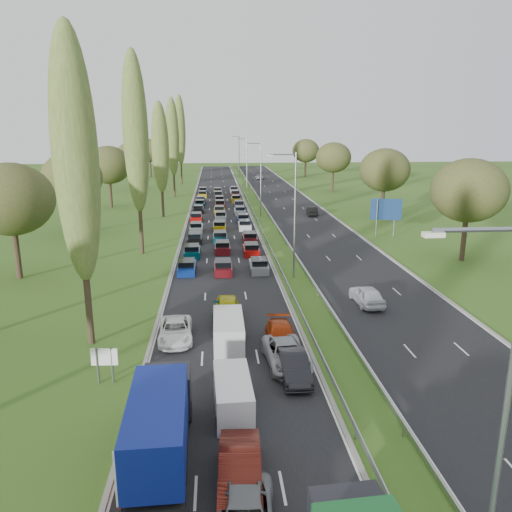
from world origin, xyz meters
name	(u,v)px	position (x,y,z in m)	size (l,w,h in m)	color
ground	(260,214)	(4.50, 80.00, 0.00)	(260.00, 260.00, 0.00)	#305119
near_carriageway	(219,212)	(-2.25, 82.50, 0.00)	(10.50, 215.00, 0.04)	black
far_carriageway	(297,211)	(11.25, 82.50, 0.00)	(10.50, 215.00, 0.04)	black
central_reservation	(258,209)	(4.50, 82.50, 0.55)	(2.36, 215.00, 0.32)	gray
lamp_columns	(261,180)	(4.50, 78.00, 6.00)	(0.18, 140.18, 12.00)	gray
poplar_row	(152,141)	(-11.50, 68.17, 12.39)	(2.80, 127.80, 22.44)	#2D2116
woodland_left	(65,180)	(-22.00, 62.63, 7.68)	(8.00, 166.00, 11.10)	#2D2116
woodland_right	(404,175)	(24.00, 66.67, 7.68)	(8.00, 153.00, 11.10)	#2D2116
traffic_queue_fill	(220,215)	(-2.25, 77.44, 0.44)	(9.04, 68.97, 0.80)	navy
near_car_1	(148,461)	(-5.97, 15.14, 0.73)	(1.50, 4.29, 1.41)	#B3270B
near_car_2	(175,331)	(-5.86, 29.04, 0.70)	(2.26, 4.89, 1.36)	white
near_car_5	(240,471)	(-2.21, 14.11, 0.82)	(1.70, 4.87, 1.60)	#59170F
near_car_7	(228,321)	(-2.25, 30.35, 0.76)	(2.07, 5.09, 1.48)	#044948
near_car_8	(228,309)	(-2.20, 32.66, 0.82)	(1.89, 4.69, 1.60)	#C2BA0C
near_car_9	(294,366)	(1.37, 23.07, 0.76)	(1.56, 4.48, 1.48)	black
near_car_10	(286,354)	(1.17, 24.70, 0.75)	(2.42, 5.25, 1.46)	#9FA1A8
near_car_11	(281,336)	(1.23, 27.54, 0.72)	(1.96, 4.82, 1.40)	#9F2D09
far_car_0	(367,295)	(9.32, 34.98, 0.82)	(1.88, 4.67, 1.59)	silver
far_car_1	(312,211)	(13.11, 78.16, 0.75)	(1.54, 4.40, 1.45)	black
far_car_2	(259,177)	(9.71, 139.44, 0.70)	(2.25, 4.87, 1.35)	gray
blue_lorry	(161,424)	(-5.51, 16.11, 1.84)	(2.31, 8.32, 3.51)	black
white_van_front	(233,393)	(-2.28, 19.97, 0.95)	(1.81, 4.61, 1.85)	white
white_van_rear	(228,330)	(-2.27, 28.06, 1.03)	(1.95, 4.98, 2.00)	silver
info_sign	(105,361)	(-9.40, 23.40, 1.37)	(1.50, 0.18, 2.10)	gray
direction_sign	(386,211)	(19.40, 60.19, 3.57)	(3.89, 1.11, 5.20)	gray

